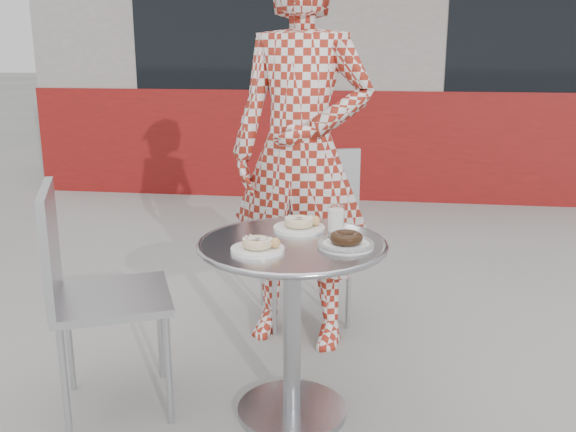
# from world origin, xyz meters

# --- Properties ---
(ground) EXTENTS (60.00, 60.00, 0.00)m
(ground) POSITION_xyz_m (0.00, 0.00, 0.00)
(ground) COLOR #9B9993
(ground) RESTS_ON ground
(storefront) EXTENTS (6.02, 4.55, 3.00)m
(storefront) POSITION_xyz_m (-0.00, 5.56, 1.49)
(storefront) COLOR gray
(storefront) RESTS_ON ground
(bistro_table) EXTENTS (0.70, 0.70, 0.70)m
(bistro_table) POSITION_xyz_m (-0.05, -0.04, 0.53)
(bistro_table) COLOR #B8B9BD
(bistro_table) RESTS_ON ground
(chair_far) EXTENTS (0.56, 0.56, 0.92)m
(chair_far) POSITION_xyz_m (-0.11, 0.88, 0.28)
(chair_far) COLOR #ACAFB4
(chair_far) RESTS_ON ground
(chair_left) EXTENTS (0.57, 0.57, 0.90)m
(chair_left) POSITION_xyz_m (-0.75, -0.08, 0.28)
(chair_left) COLOR #ACAFB4
(chair_left) RESTS_ON ground
(seated_person) EXTENTS (0.73, 0.55, 1.82)m
(seated_person) POSITION_xyz_m (-0.10, 0.65, 0.91)
(seated_person) COLOR maroon
(seated_person) RESTS_ON ground
(plate_far) EXTENTS (0.20, 0.20, 0.05)m
(plate_far) POSITION_xyz_m (-0.04, 0.12, 0.72)
(plate_far) COLOR white
(plate_far) RESTS_ON bistro_table
(plate_near) EXTENTS (0.19, 0.19, 0.05)m
(plate_near) POSITION_xyz_m (-0.15, -0.16, 0.72)
(plate_near) COLOR white
(plate_near) RESTS_ON bistro_table
(plate_checker) EXTENTS (0.20, 0.20, 0.05)m
(plate_checker) POSITION_xyz_m (0.15, -0.07, 0.72)
(plate_checker) COLOR white
(plate_checker) RESTS_ON bistro_table
(milk_cup) EXTENTS (0.07, 0.07, 0.10)m
(milk_cup) POSITION_xyz_m (0.10, 0.12, 0.75)
(milk_cup) COLOR white
(milk_cup) RESTS_ON bistro_table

